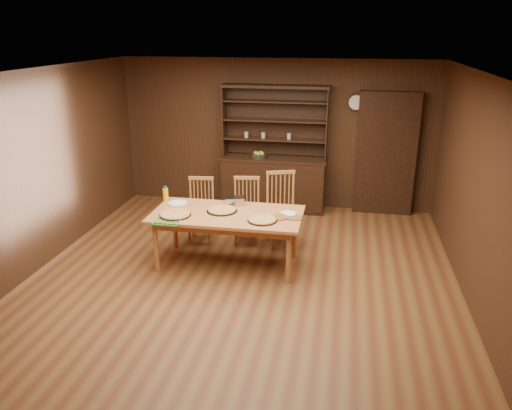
% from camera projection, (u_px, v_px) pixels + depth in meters
% --- Properties ---
extents(floor, '(6.00, 6.00, 0.00)m').
position_uv_depth(floor, '(241.00, 279.00, 6.47)').
color(floor, brown).
rests_on(floor, ground).
extents(room_shell, '(6.00, 6.00, 6.00)m').
position_uv_depth(room_shell, '(240.00, 161.00, 5.94)').
color(room_shell, white).
rests_on(room_shell, floor).
extents(china_hutch, '(1.84, 0.52, 2.17)m').
position_uv_depth(china_hutch, '(274.00, 176.00, 8.82)').
color(china_hutch, black).
rests_on(china_hutch, floor).
extents(doorway, '(1.00, 0.18, 2.10)m').
position_uv_depth(doorway, '(386.00, 154.00, 8.47)').
color(doorway, black).
rests_on(doorway, floor).
extents(wall_clock, '(0.30, 0.05, 0.30)m').
position_uv_depth(wall_clock, '(356.00, 102.00, 8.34)').
color(wall_clock, black).
rests_on(wall_clock, room_shell).
extents(dining_table, '(2.00, 1.00, 0.75)m').
position_uv_depth(dining_table, '(227.00, 218.00, 6.66)').
color(dining_table, '#AF6A3C').
rests_on(dining_table, floor).
extents(chair_left, '(0.44, 0.42, 0.97)m').
position_uv_depth(chair_left, '(201.00, 207.00, 7.54)').
color(chair_left, '#9F6A36').
rests_on(chair_left, floor).
extents(chair_center, '(0.46, 0.44, 0.99)m').
position_uv_depth(chair_center, '(247.00, 208.00, 7.48)').
color(chair_center, '#9F6A36').
rests_on(chair_center, floor).
extents(chair_right, '(0.56, 0.55, 1.10)m').
position_uv_depth(chair_right, '(281.00, 206.00, 7.38)').
color(chair_right, '#9F6A36').
rests_on(chair_right, floor).
extents(pizza_left, '(0.42, 0.42, 0.04)m').
position_uv_depth(pizza_left, '(175.00, 214.00, 6.54)').
color(pizza_left, black).
rests_on(pizza_left, dining_table).
extents(pizza_right, '(0.38, 0.38, 0.04)m').
position_uv_depth(pizza_right, '(262.00, 220.00, 6.36)').
color(pizza_right, black).
rests_on(pizza_right, dining_table).
extents(pizza_center, '(0.41, 0.41, 0.04)m').
position_uv_depth(pizza_center, '(222.00, 210.00, 6.70)').
color(pizza_center, black).
rests_on(pizza_center, dining_table).
extents(cooling_rack, '(0.40, 0.40, 0.01)m').
position_uv_depth(cooling_rack, '(168.00, 221.00, 6.36)').
color(cooling_rack, green).
rests_on(cooling_rack, dining_table).
extents(plate_left, '(0.28, 0.28, 0.02)m').
position_uv_depth(plate_left, '(178.00, 203.00, 6.99)').
color(plate_left, white).
rests_on(plate_left, dining_table).
extents(plate_right, '(0.23, 0.23, 0.02)m').
position_uv_depth(plate_right, '(288.00, 213.00, 6.60)').
color(plate_right, white).
rests_on(plate_right, dining_table).
extents(foil_dish, '(0.31, 0.26, 0.11)m').
position_uv_depth(foil_dish, '(235.00, 201.00, 6.95)').
color(foil_dish, silver).
rests_on(foil_dish, dining_table).
extents(juice_bottle, '(0.08, 0.08, 0.20)m').
position_uv_depth(juice_bottle, '(166.00, 194.00, 7.10)').
color(juice_bottle, '#F6A20C').
rests_on(juice_bottle, dining_table).
extents(pot_holder_a, '(0.19, 0.19, 0.01)m').
position_uv_depth(pot_holder_a, '(295.00, 218.00, 6.46)').
color(pot_holder_a, red).
rests_on(pot_holder_a, dining_table).
extents(pot_holder_b, '(0.29, 0.29, 0.02)m').
position_uv_depth(pot_holder_b, '(280.00, 217.00, 6.48)').
color(pot_holder_b, red).
rests_on(pot_holder_b, dining_table).
extents(fruit_bowl, '(0.29, 0.29, 0.12)m').
position_uv_depth(fruit_bowl, '(259.00, 155.00, 8.67)').
color(fruit_bowl, black).
rests_on(fruit_bowl, china_hutch).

